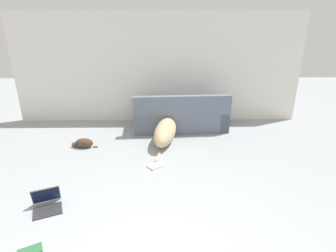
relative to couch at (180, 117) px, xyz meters
The scene contains 7 objects.
wall_back 1.22m from the couch, 128.78° to the left, with size 6.46×0.06×2.42m.
couch is the anchor object (origin of this frame).
dog 0.70m from the couch, 116.59° to the right, with size 0.60×1.69×0.42m.
cat 2.07m from the couch, 153.11° to the right, with size 0.48×0.21×0.17m.
laptop_open 3.22m from the couch, 124.00° to the right, with size 0.43×0.44×0.24m.
book_cream 1.77m from the couch, 106.45° to the right, with size 0.28×0.27×0.02m.
book_green 3.77m from the couch, 116.54° to the right, with size 0.26×0.22×0.02m.
Camera 1 is at (0.13, -1.65, 2.07)m, focal length 28.00 mm.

